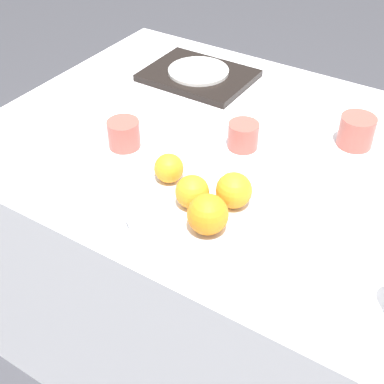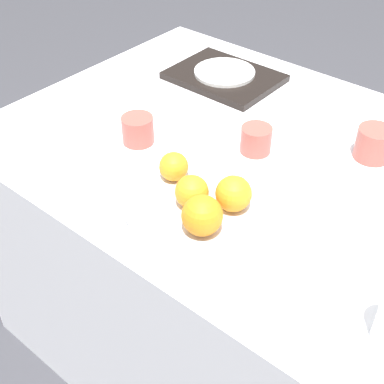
{
  "view_description": "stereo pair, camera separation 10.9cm",
  "coord_description": "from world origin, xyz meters",
  "px_view_note": "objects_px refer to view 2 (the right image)",
  "views": [
    {
      "loc": [
        0.41,
        -0.98,
        1.5
      ],
      "look_at": [
        -0.05,
        -0.27,
        0.81
      ],
      "focal_mm": 50.0,
      "sensor_mm": 36.0,
      "label": 1
    },
    {
      "loc": [
        0.5,
        -0.91,
        1.5
      ],
      "look_at": [
        -0.05,
        -0.27,
        0.81
      ],
      "focal_mm": 50.0,
      "sensor_mm": 36.0,
      "label": 2
    }
  ],
  "objects_px": {
    "cup_1": "(256,139)",
    "cup_2": "(138,130)",
    "orange_2": "(202,215)",
    "side_plate": "(225,72)",
    "orange_1": "(192,192)",
    "cup_3": "(374,144)",
    "orange_3": "(174,167)",
    "serving_tray": "(224,77)",
    "napkin": "(4,135)",
    "orange_0": "(234,194)",
    "fruit_platter": "(192,205)"
  },
  "relations": [
    {
      "from": "side_plate",
      "to": "napkin",
      "type": "relative_size",
      "value": 1.21
    },
    {
      "from": "orange_3",
      "to": "side_plate",
      "type": "xyz_separation_m",
      "value": [
        -0.22,
        0.47,
        -0.03
      ]
    },
    {
      "from": "cup_1",
      "to": "cup_2",
      "type": "distance_m",
      "value": 0.29
    },
    {
      "from": "side_plate",
      "to": "orange_2",
      "type": "bearing_deg",
      "value": -56.59
    },
    {
      "from": "orange_0",
      "to": "orange_2",
      "type": "distance_m",
      "value": 0.09
    },
    {
      "from": "orange_0",
      "to": "cup_2",
      "type": "height_order",
      "value": "orange_0"
    },
    {
      "from": "cup_1",
      "to": "napkin",
      "type": "relative_size",
      "value": 0.51
    },
    {
      "from": "fruit_platter",
      "to": "serving_tray",
      "type": "height_order",
      "value": "fruit_platter"
    },
    {
      "from": "cup_3",
      "to": "orange_1",
      "type": "bearing_deg",
      "value": -115.0
    },
    {
      "from": "orange_3",
      "to": "cup_3",
      "type": "height_order",
      "value": "orange_3"
    },
    {
      "from": "orange_1",
      "to": "side_plate",
      "type": "height_order",
      "value": "orange_1"
    },
    {
      "from": "orange_1",
      "to": "orange_3",
      "type": "relative_size",
      "value": 1.09
    },
    {
      "from": "fruit_platter",
      "to": "cup_3",
      "type": "bearing_deg",
      "value": 64.29
    },
    {
      "from": "orange_1",
      "to": "side_plate",
      "type": "relative_size",
      "value": 0.39
    },
    {
      "from": "orange_2",
      "to": "serving_tray",
      "type": "xyz_separation_m",
      "value": [
        -0.37,
        0.56,
        -0.05
      ]
    },
    {
      "from": "cup_2",
      "to": "cup_1",
      "type": "bearing_deg",
      "value": 32.01
    },
    {
      "from": "serving_tray",
      "to": "cup_3",
      "type": "bearing_deg",
      "value": -10.09
    },
    {
      "from": "orange_2",
      "to": "napkin",
      "type": "height_order",
      "value": "orange_2"
    },
    {
      "from": "orange_0",
      "to": "napkin",
      "type": "relative_size",
      "value": 0.51
    },
    {
      "from": "orange_1",
      "to": "cup_3",
      "type": "relative_size",
      "value": 0.82
    },
    {
      "from": "orange_2",
      "to": "cup_3",
      "type": "bearing_deg",
      "value": 74.26
    },
    {
      "from": "orange_2",
      "to": "side_plate",
      "type": "xyz_separation_m",
      "value": [
        -0.37,
        0.56,
        -0.04
      ]
    },
    {
      "from": "orange_3",
      "to": "cup_1",
      "type": "height_order",
      "value": "orange_3"
    },
    {
      "from": "fruit_platter",
      "to": "side_plate",
      "type": "distance_m",
      "value": 0.59
    },
    {
      "from": "orange_2",
      "to": "cup_3",
      "type": "height_order",
      "value": "orange_2"
    },
    {
      "from": "orange_0",
      "to": "serving_tray",
      "type": "bearing_deg",
      "value": 128.76
    },
    {
      "from": "orange_0",
      "to": "cup_1",
      "type": "xyz_separation_m",
      "value": [
        -0.1,
        0.23,
        -0.03
      ]
    },
    {
      "from": "orange_1",
      "to": "orange_3",
      "type": "xyz_separation_m",
      "value": [
        -0.09,
        0.04,
        -0.0
      ]
    },
    {
      "from": "orange_2",
      "to": "napkin",
      "type": "relative_size",
      "value": 0.55
    },
    {
      "from": "side_plate",
      "to": "cup_2",
      "type": "bearing_deg",
      "value": -85.0
    },
    {
      "from": "orange_1",
      "to": "napkin",
      "type": "bearing_deg",
      "value": -171.78
    },
    {
      "from": "orange_3",
      "to": "serving_tray",
      "type": "xyz_separation_m",
      "value": [
        -0.22,
        0.47,
        -0.04
      ]
    },
    {
      "from": "orange_1",
      "to": "napkin",
      "type": "height_order",
      "value": "orange_1"
    },
    {
      "from": "serving_tray",
      "to": "cup_1",
      "type": "distance_m",
      "value": 0.37
    },
    {
      "from": "fruit_platter",
      "to": "side_plate",
      "type": "xyz_separation_m",
      "value": [
        -0.3,
        0.51,
        0.01
      ]
    },
    {
      "from": "orange_0",
      "to": "orange_2",
      "type": "height_order",
      "value": "orange_2"
    },
    {
      "from": "orange_0",
      "to": "side_plate",
      "type": "height_order",
      "value": "orange_0"
    },
    {
      "from": "orange_2",
      "to": "cup_2",
      "type": "distance_m",
      "value": 0.38
    },
    {
      "from": "orange_3",
      "to": "cup_3",
      "type": "distance_m",
      "value": 0.48
    },
    {
      "from": "side_plate",
      "to": "cup_1",
      "type": "bearing_deg",
      "value": -41.05
    },
    {
      "from": "orange_1",
      "to": "cup_2",
      "type": "bearing_deg",
      "value": 156.19
    },
    {
      "from": "orange_2",
      "to": "side_plate",
      "type": "relative_size",
      "value": 0.45
    },
    {
      "from": "orange_3",
      "to": "cup_3",
      "type": "bearing_deg",
      "value": 53.12
    },
    {
      "from": "orange_2",
      "to": "cup_2",
      "type": "xyz_separation_m",
      "value": [
        -0.34,
        0.17,
        -0.03
      ]
    },
    {
      "from": "fruit_platter",
      "to": "orange_2",
      "type": "bearing_deg",
      "value": -37.34
    },
    {
      "from": "orange_3",
      "to": "cup_1",
      "type": "distance_m",
      "value": 0.24
    },
    {
      "from": "orange_2",
      "to": "cup_1",
      "type": "height_order",
      "value": "orange_2"
    },
    {
      "from": "serving_tray",
      "to": "napkin",
      "type": "xyz_separation_m",
      "value": [
        -0.24,
        -0.6,
        -0.01
      ]
    },
    {
      "from": "orange_1",
      "to": "orange_3",
      "type": "distance_m",
      "value": 0.1
    },
    {
      "from": "orange_3",
      "to": "orange_0",
      "type": "bearing_deg",
      "value": 0.98
    }
  ]
}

